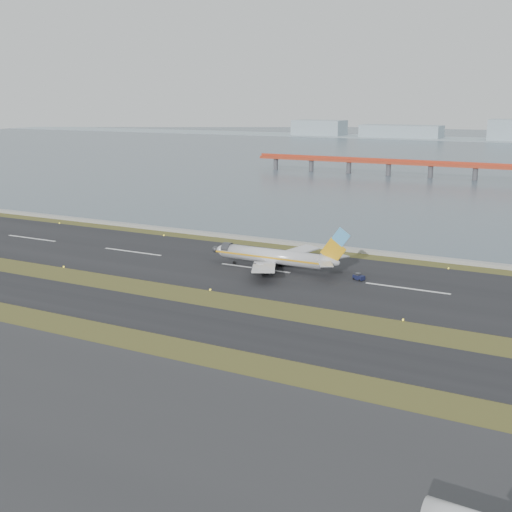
{
  "coord_description": "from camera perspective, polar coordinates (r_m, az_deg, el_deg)",
  "views": [
    {
      "loc": [
        74.71,
        -113.49,
        43.13
      ],
      "look_at": [
        4.38,
        22.0,
        5.6
      ],
      "focal_mm": 45.0,
      "sensor_mm": 36.0,
      "label": 1
    }
  ],
  "objects": [
    {
      "name": "bay_water",
      "position": [
        579.94,
        20.2,
        8.71
      ],
      "size": [
        1400.0,
        800.0,
        1.3
      ],
      "primitive_type": "cube",
      "color": "#455663",
      "rests_on": "ground"
    },
    {
      "name": "taxiway_strip",
      "position": [
        133.18,
        -8.48,
        -5.22
      ],
      "size": [
        1000.0,
        18.0,
        0.1
      ],
      "primitive_type": "cube",
      "color": "black",
      "rests_on": "ground"
    },
    {
      "name": "red_pier",
      "position": [
        369.32,
        18.95,
        7.5
      ],
      "size": [
        260.0,
        5.0,
        10.2
      ],
      "color": "#AE371D",
      "rests_on": "ground"
    },
    {
      "name": "ground",
      "position": [
        142.55,
        -5.66,
        -3.87
      ],
      "size": [
        1000.0,
        1000.0,
        0.0
      ],
      "primitive_type": "plane",
      "color": "#404B1A",
      "rests_on": "ground"
    },
    {
      "name": "airliner",
      "position": [
        165.42,
        1.82,
        -0.07
      ],
      "size": [
        38.52,
        32.89,
        12.8
      ],
      "color": "silver",
      "rests_on": "ground"
    },
    {
      "name": "pushback_tug",
      "position": [
        158.35,
        9.11,
        -1.85
      ],
      "size": [
        3.15,
        2.54,
        1.77
      ],
      "rotation": [
        0.0,
        0.0,
        -0.42
      ],
      "color": "#131736",
      "rests_on": "ground"
    },
    {
      "name": "seawall",
      "position": [
        193.64,
        4.03,
        1.06
      ],
      "size": [
        1000.0,
        2.5,
        1.0
      ],
      "primitive_type": "cube",
      "color": "#979892",
      "rests_on": "ground"
    },
    {
      "name": "runway_strip",
      "position": [
        167.41,
        -0.07,
        -1.1
      ],
      "size": [
        1000.0,
        45.0,
        0.1
      ],
      "primitive_type": "cube",
      "color": "black",
      "rests_on": "ground"
    }
  ]
}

